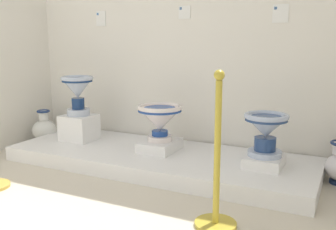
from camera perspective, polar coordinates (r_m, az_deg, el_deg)
name	(u,v)px	position (r m, az deg, el deg)	size (l,w,h in m)	color
display_platform	(158,159)	(3.54, -1.41, -6.52)	(2.79, 0.98, 0.13)	white
plinth_block_pale_glazed	(79,128)	(4.01, -12.99, -1.83)	(0.31, 0.30, 0.26)	white
antique_toilet_pale_glazed	(77,89)	(3.94, -13.23, 3.70)	(0.32, 0.32, 0.39)	silver
plinth_block_slender_white	(160,145)	(3.56, -1.21, -4.52)	(0.30, 0.39, 0.09)	white
antique_toilet_slender_white	(160,118)	(3.50, -1.23, -0.38)	(0.41, 0.41, 0.33)	white
plinth_block_broad_patterned	(264,161)	(3.22, 14.03, -6.63)	(0.29, 0.34, 0.09)	white
antique_toilet_broad_patterned	(266,128)	(3.15, 14.26, -1.93)	(0.35, 0.35, 0.34)	#AEBDDB
info_placard_first	(101,18)	(4.31, -9.90, 13.89)	(0.12, 0.01, 0.16)	white
info_placard_second	(184,12)	(3.83, 2.44, 14.95)	(0.12, 0.01, 0.12)	white
info_placard_third	(280,13)	(3.56, 16.29, 14.22)	(0.14, 0.01, 0.15)	white
decorative_vase_companion	(44,130)	(4.50, -17.81, -2.07)	(0.27, 0.27, 0.37)	navy
stanchion_post_near_right	(217,184)	(2.40, 7.18, -10.02)	(0.26, 0.26, 0.97)	gold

